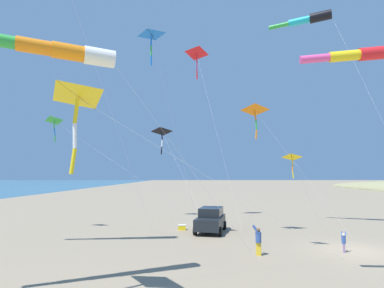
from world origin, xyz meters
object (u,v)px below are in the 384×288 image
(cooler_box, at_px, (182,227))
(kite_delta_teal_far_right, at_px, (292,158))
(person_child_green_jacket, at_px, (258,239))
(kite_windsock_long_streamer_left, at_px, (309,19))
(kite_delta_purple_drifting, at_px, (162,132))
(kite_delta_magenta_far_left, at_px, (255,110))
(parked_car, at_px, (211,219))
(kite_delta_red_high_left, at_px, (79,97))
(person_child_grey_jacket, at_px, (344,241))
(kite_delta_green_low_center, at_px, (55,121))
(kite_delta_small_distant, at_px, (152,35))
(kite_windsock_white_trailing, at_px, (45,48))
(kite_delta_long_streamer_right, at_px, (196,54))

(cooler_box, bearing_deg, kite_delta_teal_far_right, 136.59)
(cooler_box, relative_size, person_child_green_jacket, 0.39)
(person_child_green_jacket, relative_size, kite_windsock_long_streamer_left, 0.09)
(kite_delta_purple_drifting, distance_m, kite_delta_magenta_far_left, 12.75)
(parked_car, bearing_deg, person_child_green_jacket, 106.10)
(kite_delta_red_high_left, bearing_deg, person_child_grey_jacket, -152.07)
(person_child_green_jacket, bearing_deg, kite_delta_green_low_center, -29.28)
(kite_delta_small_distant, distance_m, kite_windsock_white_trailing, 11.37)
(parked_car, relative_size, kite_delta_small_distant, 0.31)
(kite_windsock_long_streamer_left, bearing_deg, parked_car, 11.47)
(parked_car, height_order, cooler_box, parked_car)
(kite_delta_purple_drifting, bearing_deg, kite_windsock_long_streamer_left, 151.90)
(person_child_grey_jacket, height_order, kite_delta_green_low_center, kite_delta_green_low_center)
(parked_car, distance_m, kite_windsock_white_trailing, 17.06)
(kite_delta_small_distant, relative_size, kite_delta_red_high_left, 1.10)
(person_child_green_jacket, xyz_separation_m, kite_windsock_white_trailing, (9.57, 5.52, 8.53))
(kite_delta_purple_drifting, relative_size, kite_delta_long_streamer_right, 0.53)
(kite_windsock_white_trailing, distance_m, kite_delta_green_low_center, 14.96)
(kite_delta_red_high_left, bearing_deg, parked_car, -113.29)
(kite_delta_red_high_left, distance_m, kite_windsock_white_trailing, 2.81)
(cooler_box, distance_m, kite_delta_purple_drifting, 12.38)
(kite_delta_red_high_left, bearing_deg, person_child_green_jacket, -141.77)
(kite_delta_small_distant, distance_m, kite_delta_red_high_left, 12.77)
(cooler_box, relative_size, person_child_grey_jacket, 0.54)
(kite_windsock_long_streamer_left, xyz_separation_m, kite_delta_green_low_center, (21.95, 0.71, -9.43))
(parked_car, bearing_deg, kite_delta_purple_drifting, -63.14)
(parked_car, xyz_separation_m, kite_delta_purple_drifting, (4.63, -9.14, 8.18))
(kite_delta_green_low_center, distance_m, kite_delta_magenta_far_left, 16.49)
(parked_car, relative_size, kite_delta_magenta_far_left, 0.46)
(kite_windsock_white_trailing, xyz_separation_m, kite_delta_green_low_center, (5.43, -13.93, -0.53))
(parked_car, distance_m, person_child_grey_jacket, 9.76)
(kite_windsock_white_trailing, relative_size, kite_delta_magenta_far_left, 1.38)
(kite_windsock_long_streamer_left, relative_size, kite_delta_magenta_far_left, 1.90)
(cooler_box, height_order, kite_delta_long_streamer_right, kite_delta_long_streamer_right)
(kite_windsock_white_trailing, xyz_separation_m, kite_delta_magenta_far_left, (-10.95, -12.11, 0.04))
(person_child_grey_jacket, bearing_deg, kite_delta_long_streamer_right, -61.08)
(kite_delta_purple_drifting, xyz_separation_m, kite_delta_green_low_center, (8.27, 8.01, -0.25))
(kite_delta_small_distant, xyz_separation_m, kite_delta_red_high_left, (1.40, 10.44, -7.22))
(parked_car, relative_size, kite_delta_long_streamer_right, 0.26)
(kite_delta_long_streamer_right, bearing_deg, kite_delta_magenta_far_left, 117.07)
(cooler_box, height_order, person_child_grey_jacket, person_child_grey_jacket)
(kite_delta_small_distant, height_order, kite_delta_long_streamer_right, kite_delta_long_streamer_right)
(kite_delta_small_distant, xyz_separation_m, kite_delta_magenta_far_left, (-7.90, -2.39, -5.02))
(person_child_grey_jacket, bearing_deg, kite_delta_red_high_left, 27.93)
(kite_delta_magenta_far_left, bearing_deg, cooler_box, -15.38)
(kite_delta_magenta_far_left, bearing_deg, person_child_grey_jacket, 121.47)
(kite_delta_magenta_far_left, bearing_deg, kite_delta_long_streamer_right, -62.93)
(person_child_green_jacket, distance_m, kite_delta_green_low_center, 18.97)
(kite_delta_teal_far_right, height_order, kite_delta_long_streamer_right, kite_delta_long_streamer_right)
(cooler_box, xyz_separation_m, kite_delta_long_streamer_right, (-1.35, -6.99, 17.20))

